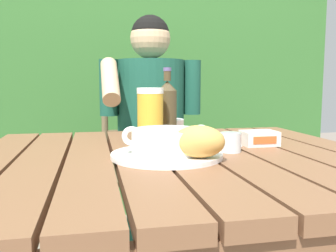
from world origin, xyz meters
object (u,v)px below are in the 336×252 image
(chair_near_diner, at_px, (146,166))
(diner_bowl, at_px, (166,126))
(serving_plate, at_px, (167,155))
(beer_glass, at_px, (150,116))
(water_glass_small, at_px, (230,142))
(bread_roll, at_px, (199,141))
(soup_bowl, at_px, (167,140))
(beer_bottle, at_px, (167,109))
(table_knife, at_px, (209,146))
(butter_tub, at_px, (259,138))
(person_eating, at_px, (152,124))

(chair_near_diner, distance_m, diner_bowl, 0.60)
(chair_near_diner, bearing_deg, serving_plate, -95.09)
(beer_glass, distance_m, water_glass_small, 0.28)
(bread_roll, xyz_separation_m, beer_glass, (-0.07, 0.30, 0.04))
(chair_near_diner, bearing_deg, diner_bowl, -90.00)
(soup_bowl, relative_size, water_glass_small, 3.92)
(beer_bottle, distance_m, table_knife, 0.22)
(bread_roll, distance_m, table_knife, 0.22)
(chair_near_diner, distance_m, beer_glass, 0.83)
(soup_bowl, bearing_deg, chair_near_diner, 84.91)
(diner_bowl, bearing_deg, chair_near_diner, 90.00)
(chair_near_diner, xyz_separation_m, serving_plate, (-0.09, -0.98, 0.25))
(soup_bowl, relative_size, bread_roll, 1.51)
(beer_bottle, xyz_separation_m, butter_tub, (0.26, -0.18, -0.08))
(person_eating, relative_size, serving_plate, 4.25)
(chair_near_diner, xyz_separation_m, diner_bowl, (-0.00, -0.54, 0.28))
(chair_near_diner, distance_m, butter_tub, 0.93)
(beer_glass, relative_size, beer_bottle, 0.73)
(bread_roll, distance_m, butter_tub, 0.32)
(chair_near_diner, bearing_deg, soup_bowl, -95.09)
(person_eating, distance_m, soup_bowl, 0.78)
(bread_roll, bearing_deg, beer_glass, 103.80)
(beer_bottle, bearing_deg, beer_glass, -132.92)
(soup_bowl, distance_m, beer_bottle, 0.31)
(chair_near_diner, height_order, serving_plate, chair_near_diner)
(diner_bowl, bearing_deg, water_glass_small, -75.79)
(beer_glass, xyz_separation_m, table_knife, (0.16, -0.10, -0.09))
(water_glass_small, height_order, table_knife, water_glass_small)
(bread_roll, xyz_separation_m, diner_bowl, (0.02, 0.52, -0.02))
(chair_near_diner, relative_size, diner_bowl, 7.23)
(serving_plate, distance_m, water_glass_small, 0.19)
(bread_roll, relative_size, butter_tub, 1.45)
(chair_near_diner, distance_m, soup_bowl, 1.02)
(bread_roll, height_order, table_knife, bread_roll)
(diner_bowl, bearing_deg, beer_bottle, -99.75)
(beer_glass, bearing_deg, chair_near_diner, 82.82)
(water_glass_small, bearing_deg, beer_bottle, 115.87)
(serving_plate, bearing_deg, person_eating, 83.83)
(soup_bowl, relative_size, beer_bottle, 0.95)
(chair_near_diner, relative_size, beer_glass, 5.53)
(beer_glass, bearing_deg, person_eating, 80.57)
(diner_bowl, bearing_deg, soup_bowl, -101.17)
(butter_tub, distance_m, diner_bowl, 0.39)
(soup_bowl, relative_size, diner_bowl, 1.71)
(chair_near_diner, height_order, water_glass_small, chair_near_diner)
(serving_plate, xyz_separation_m, water_glass_small, (0.19, 0.04, 0.02))
(person_eating, relative_size, butter_tub, 11.61)
(serving_plate, distance_m, soup_bowl, 0.04)
(person_eating, height_order, soup_bowl, person_eating)
(table_knife, bearing_deg, water_glass_small, -67.52)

